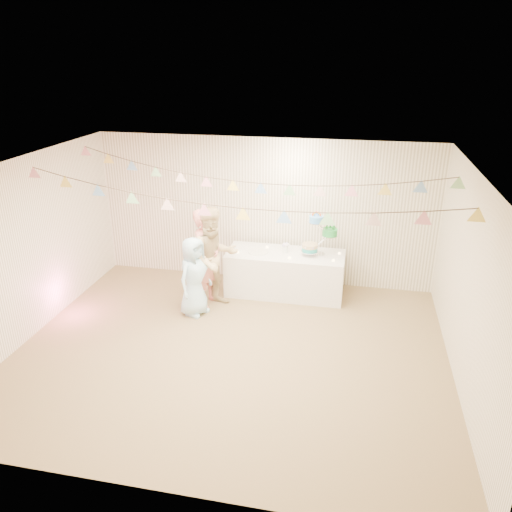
% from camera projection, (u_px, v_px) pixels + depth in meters
% --- Properties ---
extents(floor, '(6.00, 6.00, 0.00)m').
position_uv_depth(floor, '(231.00, 351.00, 7.07)').
color(floor, olive).
rests_on(floor, ground).
extents(ceiling, '(6.00, 6.00, 0.00)m').
position_uv_depth(ceiling, '(227.00, 170.00, 6.08)').
color(ceiling, white).
rests_on(ceiling, ground).
extents(back_wall, '(6.00, 6.00, 0.00)m').
position_uv_depth(back_wall, '(264.00, 211.00, 8.84)').
color(back_wall, white).
rests_on(back_wall, ground).
extents(front_wall, '(6.00, 6.00, 0.00)m').
position_uv_depth(front_wall, '(157.00, 381.00, 4.31)').
color(front_wall, white).
rests_on(front_wall, ground).
extents(left_wall, '(5.00, 5.00, 0.00)m').
position_uv_depth(left_wall, '(26.00, 250.00, 7.13)').
color(left_wall, white).
rests_on(left_wall, ground).
extents(right_wall, '(5.00, 5.00, 0.00)m').
position_uv_depth(right_wall, '(470.00, 287.00, 6.01)').
color(right_wall, white).
rests_on(right_wall, ground).
extents(table, '(2.00, 0.80, 0.75)m').
position_uv_depth(table, '(285.00, 273.00, 8.62)').
color(table, white).
rests_on(table, floor).
extents(cake_stand, '(0.64, 0.37, 0.71)m').
position_uv_depth(cake_stand, '(319.00, 235.00, 8.29)').
color(cake_stand, silver).
rests_on(cake_stand, table).
extents(cake_bottom, '(0.31, 0.31, 0.15)m').
position_uv_depth(cake_bottom, '(309.00, 250.00, 8.36)').
color(cake_bottom, teal).
rests_on(cake_bottom, cake_stand).
extents(cake_middle, '(0.27, 0.27, 0.22)m').
position_uv_depth(cake_middle, '(330.00, 234.00, 8.33)').
color(cake_middle, '#1F8E3A').
rests_on(cake_middle, cake_stand).
extents(cake_top_tier, '(0.25, 0.25, 0.19)m').
position_uv_depth(cake_top_tier, '(316.00, 220.00, 8.17)').
color(cake_top_tier, '#4E9FF7').
rests_on(cake_top_tier, cake_stand).
extents(platter, '(0.35, 0.35, 0.02)m').
position_uv_depth(platter, '(258.00, 252.00, 8.52)').
color(platter, white).
rests_on(platter, table).
extents(posy, '(0.15, 0.15, 0.17)m').
position_uv_depth(posy, '(286.00, 247.00, 8.49)').
color(posy, white).
rests_on(posy, table).
extents(person_adult_a, '(0.52, 0.67, 1.65)m').
position_uv_depth(person_adult_a, '(206.00, 258.00, 8.09)').
color(person_adult_a, '#E68478').
rests_on(person_adult_a, floor).
extents(person_adult_b, '(1.05, 1.03, 1.70)m').
position_uv_depth(person_adult_b, '(214.00, 258.00, 8.02)').
color(person_adult_b, tan).
rests_on(person_adult_b, floor).
extents(person_child, '(0.63, 0.74, 1.30)m').
position_uv_depth(person_child, '(194.00, 277.00, 7.85)').
color(person_child, '#B4E4FF').
rests_on(person_child, floor).
extents(bunting_back, '(5.60, 1.10, 0.40)m').
position_uv_depth(bunting_back, '(247.00, 170.00, 7.17)').
color(bunting_back, pink).
rests_on(bunting_back, ceiling).
extents(bunting_front, '(5.60, 0.90, 0.36)m').
position_uv_depth(bunting_front, '(223.00, 196.00, 6.00)').
color(bunting_front, '#72A5E5').
rests_on(bunting_front, ceiling).
extents(tealight_0, '(0.04, 0.04, 0.03)m').
position_uv_depth(tealight_0, '(238.00, 252.00, 8.49)').
color(tealight_0, '#FFD88C').
rests_on(tealight_0, table).
extents(tealight_1, '(0.04, 0.04, 0.03)m').
position_uv_depth(tealight_1, '(267.00, 247.00, 8.70)').
color(tealight_1, '#FFD88C').
rests_on(tealight_1, table).
extents(tealight_2, '(0.04, 0.04, 0.03)m').
position_uv_depth(tealight_2, '(290.00, 258.00, 8.26)').
color(tealight_2, '#FFD88C').
rests_on(tealight_2, table).
extents(tealight_3, '(0.04, 0.04, 0.03)m').
position_uv_depth(tealight_3, '(307.00, 249.00, 8.61)').
color(tealight_3, '#FFD88C').
rests_on(tealight_3, table).
extents(tealight_4, '(0.04, 0.04, 0.03)m').
position_uv_depth(tealight_4, '(333.00, 260.00, 8.16)').
color(tealight_4, '#FFD88C').
rests_on(tealight_4, table).
extents(tealight_5, '(0.04, 0.04, 0.03)m').
position_uv_depth(tealight_5, '(339.00, 253.00, 8.44)').
color(tealight_5, '#FFD88C').
rests_on(tealight_5, table).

